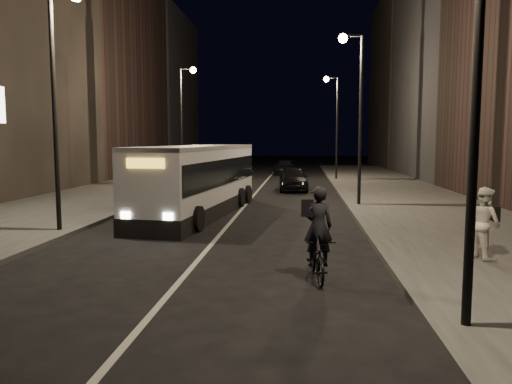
% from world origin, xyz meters
% --- Properties ---
extents(ground, '(180.00, 180.00, 0.00)m').
position_xyz_m(ground, '(0.00, 0.00, 0.00)').
color(ground, black).
rests_on(ground, ground).
extents(sidewalk_right, '(7.00, 70.00, 0.16)m').
position_xyz_m(sidewalk_right, '(8.50, 14.00, 0.08)').
color(sidewalk_right, '#373735').
rests_on(sidewalk_right, ground).
extents(sidewalk_left, '(7.00, 70.00, 0.16)m').
position_xyz_m(sidewalk_left, '(-8.50, 14.00, 0.08)').
color(sidewalk_left, '#373735').
rests_on(sidewalk_left, ground).
extents(building_row_right, '(8.00, 61.00, 21.00)m').
position_xyz_m(building_row_right, '(16.00, 27.50, 10.50)').
color(building_row_right, black).
rests_on(building_row_right, ground).
extents(building_row_left, '(8.00, 61.00, 22.00)m').
position_xyz_m(building_row_left, '(-16.00, 28.50, 11.00)').
color(building_row_left, black).
rests_on(building_row_left, ground).
extents(streetlight_right_near, '(1.20, 0.44, 8.12)m').
position_xyz_m(streetlight_right_near, '(5.33, -4.00, 5.36)').
color(streetlight_right_near, black).
rests_on(streetlight_right_near, sidewalk_right).
extents(streetlight_right_mid, '(1.20, 0.44, 8.12)m').
position_xyz_m(streetlight_right_mid, '(5.33, 12.00, 5.36)').
color(streetlight_right_mid, black).
rests_on(streetlight_right_mid, sidewalk_right).
extents(streetlight_right_far, '(1.20, 0.44, 8.12)m').
position_xyz_m(streetlight_right_far, '(5.33, 28.00, 5.36)').
color(streetlight_right_far, black).
rests_on(streetlight_right_far, sidewalk_right).
extents(streetlight_left_near, '(1.20, 0.44, 8.12)m').
position_xyz_m(streetlight_left_near, '(-5.33, 4.00, 5.36)').
color(streetlight_left_near, black).
rests_on(streetlight_left_near, sidewalk_left).
extents(streetlight_left_far, '(1.20, 0.44, 8.12)m').
position_xyz_m(streetlight_left_far, '(-5.33, 22.00, 5.36)').
color(streetlight_left_far, black).
rests_on(streetlight_left_far, sidewalk_left).
extents(city_bus, '(3.59, 11.39, 3.02)m').
position_xyz_m(city_bus, '(-1.65, 8.92, 1.65)').
color(city_bus, silver).
rests_on(city_bus, ground).
extents(cyclist_on_bicycle, '(0.90, 2.00, 2.23)m').
position_xyz_m(cyclist_on_bicycle, '(3.19, -0.95, 0.74)').
color(cyclist_on_bicycle, black).
rests_on(cyclist_on_bicycle, ground).
extents(pedestrian_woman, '(0.99, 1.11, 1.89)m').
position_xyz_m(pedestrian_woman, '(7.60, 0.97, 1.11)').
color(pedestrian_woman, white).
rests_on(pedestrian_woman, sidewalk_right).
extents(car_near, '(2.02, 4.58, 1.53)m').
position_xyz_m(car_near, '(2.28, 19.83, 0.77)').
color(car_near, black).
rests_on(car_near, ground).
extents(car_mid, '(1.66, 4.15, 1.34)m').
position_xyz_m(car_mid, '(-3.60, 27.24, 0.67)').
color(car_mid, '#313133').
rests_on(car_mid, ground).
extents(car_far, '(2.01, 4.64, 1.33)m').
position_xyz_m(car_far, '(1.21, 35.17, 0.66)').
color(car_far, black).
rests_on(car_far, ground).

